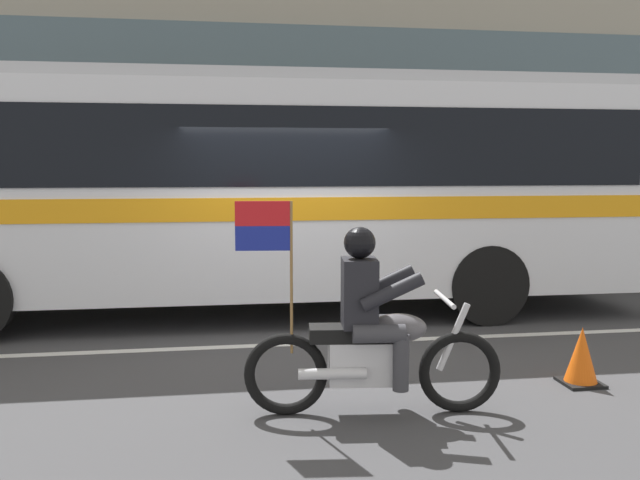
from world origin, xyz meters
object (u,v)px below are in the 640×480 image
fire_hydrant (298,249)px  motorcycle_with_rider (371,335)px  transit_bus (251,178)px  traffic_cone (581,358)px

fire_hydrant → motorcycle_with_rider: bearing=-92.0°
transit_bus → traffic_cone: size_ratio=19.61×
transit_bus → fire_hydrant: size_ratio=14.38×
fire_hydrant → traffic_cone: size_ratio=1.36×
motorcycle_with_rider → fire_hydrant: motorcycle_with_rider is taller
transit_bus → motorcycle_with_rider: bearing=-79.5°
transit_bus → motorcycle_with_rider: (0.75, -4.04, -1.22)m
transit_bus → fire_hydrant: (1.00, 2.87, -1.36)m
fire_hydrant → traffic_cone: fire_hydrant is taller
traffic_cone → transit_bus: bearing=128.6°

